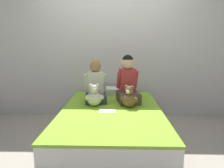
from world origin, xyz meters
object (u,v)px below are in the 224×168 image
object	(u,v)px
bed	(111,126)
child_on_left	(96,84)
teddy_bear_held_by_left_child	(94,97)
pillow_at_headboard	(113,91)
sign_card	(107,111)
teddy_bear_held_by_right_child	(129,98)
child_on_right	(128,82)

from	to	relation	value
bed	child_on_left	xyz separation A→B (m)	(-0.24, 0.36, 0.50)
teddy_bear_held_by_left_child	pillow_at_headboard	size ratio (longest dim) A/B	0.60
sign_card	child_on_left	bearing A→B (deg)	113.18
bed	pillow_at_headboard	bearing A→B (deg)	90.00
pillow_at_headboard	sign_card	size ratio (longest dim) A/B	2.47
teddy_bear_held_by_right_child	teddy_bear_held_by_left_child	bearing A→B (deg)	-161.48
teddy_bear_held_by_left_child	child_on_right	bearing A→B (deg)	14.56
child_on_right	bed	bearing A→B (deg)	-132.26
bed	pillow_at_headboard	size ratio (longest dim) A/B	3.79
bed	pillow_at_headboard	xyz separation A→B (m)	(0.00, 0.81, 0.29)
child_on_left	sign_card	bearing A→B (deg)	-74.11
bed	sign_card	distance (m)	0.26
child_on_left	teddy_bear_held_by_left_child	size ratio (longest dim) A/B	1.97
teddy_bear_held_by_left_child	pillow_at_headboard	distance (m)	0.72
pillow_at_headboard	child_on_left	bearing A→B (deg)	-118.70
bed	teddy_bear_held_by_right_child	size ratio (longest dim) A/B	6.53
bed	child_on_right	world-z (taller)	child_on_right
pillow_at_headboard	sign_card	bearing A→B (deg)	-93.15
bed	child_on_right	bearing A→B (deg)	58.23
bed	pillow_at_headboard	world-z (taller)	pillow_at_headboard
child_on_left	sign_card	xyz separation A→B (m)	(0.19, -0.45, -0.26)
child_on_left	teddy_bear_held_by_left_child	xyz separation A→B (m)	(0.00, -0.23, -0.13)
teddy_bear_held_by_left_child	bed	bearing A→B (deg)	-41.84
teddy_bear_held_by_right_child	sign_card	world-z (taller)	teddy_bear_held_by_right_child
child_on_left	bed	bearing A→B (deg)	-63.59
teddy_bear_held_by_left_child	teddy_bear_held_by_right_child	xyz separation A→B (m)	(0.47, -0.04, -0.00)
child_on_left	child_on_right	size ratio (longest dim) A/B	0.89
child_on_right	pillow_at_headboard	bearing A→B (deg)	106.96
child_on_right	pillow_at_headboard	world-z (taller)	child_on_right
bed	sign_card	world-z (taller)	sign_card
child_on_right	sign_card	xyz separation A→B (m)	(-0.28, -0.46, -0.29)
bed	teddy_bear_held_by_right_child	world-z (taller)	teddy_bear_held_by_right_child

